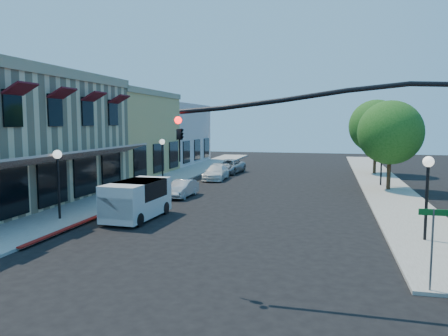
% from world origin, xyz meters
% --- Properties ---
extents(ground, '(120.00, 120.00, 0.00)m').
position_xyz_m(ground, '(0.00, 0.00, 0.00)').
color(ground, black).
rests_on(ground, ground).
extents(sidewalk_left, '(3.50, 50.00, 0.12)m').
position_xyz_m(sidewalk_left, '(-8.75, 27.00, 0.06)').
color(sidewalk_left, gray).
rests_on(sidewalk_left, ground).
extents(sidewalk_right, '(3.50, 50.00, 0.12)m').
position_xyz_m(sidewalk_right, '(8.75, 27.00, 0.06)').
color(sidewalk_right, gray).
rests_on(sidewalk_right, ground).
extents(curb_red_strip, '(0.25, 10.00, 0.06)m').
position_xyz_m(curb_red_strip, '(-6.90, 8.00, 0.00)').
color(curb_red_strip, maroon).
rests_on(curb_red_strip, ground).
extents(yellow_stucco_building, '(10.00, 12.00, 7.60)m').
position_xyz_m(yellow_stucco_building, '(-15.50, 26.00, 3.80)').
color(yellow_stucco_building, tan).
rests_on(yellow_stucco_building, ground).
extents(pink_stucco_building, '(10.00, 12.00, 7.00)m').
position_xyz_m(pink_stucco_building, '(-15.50, 38.00, 3.50)').
color(pink_stucco_building, beige).
rests_on(pink_stucco_building, ground).
extents(street_tree_a, '(4.56, 4.56, 6.48)m').
position_xyz_m(street_tree_a, '(8.80, 22.00, 4.19)').
color(street_tree_a, '#322214').
rests_on(street_tree_a, ground).
extents(street_tree_b, '(4.94, 4.94, 7.02)m').
position_xyz_m(street_tree_b, '(8.80, 32.00, 4.54)').
color(street_tree_b, '#322214').
rests_on(street_tree_b, ground).
extents(signal_mast_arm, '(8.01, 0.39, 6.00)m').
position_xyz_m(signal_mast_arm, '(5.86, 1.50, 4.09)').
color(signal_mast_arm, black).
rests_on(signal_mast_arm, ground).
extents(street_name_sign, '(0.80, 0.06, 2.50)m').
position_xyz_m(street_name_sign, '(7.50, 2.20, 1.70)').
color(street_name_sign, '#595B5E').
rests_on(street_name_sign, ground).
extents(lamppost_left_near, '(0.44, 0.44, 3.57)m').
position_xyz_m(lamppost_left_near, '(-8.50, 8.00, 2.74)').
color(lamppost_left_near, black).
rests_on(lamppost_left_near, ground).
extents(lamppost_left_far, '(0.44, 0.44, 3.57)m').
position_xyz_m(lamppost_left_far, '(-8.50, 22.00, 2.74)').
color(lamppost_left_far, black).
rests_on(lamppost_left_far, ground).
extents(lamppost_right_near, '(0.44, 0.44, 3.57)m').
position_xyz_m(lamppost_right_near, '(8.50, 8.00, 2.74)').
color(lamppost_right_near, black).
rests_on(lamppost_right_near, ground).
extents(lamppost_right_far, '(0.44, 0.44, 3.57)m').
position_xyz_m(lamppost_right_far, '(8.50, 24.00, 2.74)').
color(lamppost_right_far, black).
rests_on(lamppost_right_far, ground).
extents(white_van, '(2.13, 4.49, 1.95)m').
position_xyz_m(white_van, '(-4.89, 9.26, 1.13)').
color(white_van, silver).
rests_on(white_van, ground).
extents(parked_car_a, '(1.97, 3.84, 1.25)m').
position_xyz_m(parked_car_a, '(-5.87, 12.00, 0.63)').
color(parked_car_a, black).
rests_on(parked_car_a, ground).
extents(parked_car_b, '(1.37, 3.47, 1.12)m').
position_xyz_m(parked_car_b, '(-4.80, 16.07, 0.56)').
color(parked_car_b, '#B1B4B7').
rests_on(parked_car_b, ground).
extents(parked_car_c, '(1.86, 4.32, 1.24)m').
position_xyz_m(parked_car_c, '(-4.80, 25.00, 0.62)').
color(parked_car_c, white).
rests_on(parked_car_c, ground).
extents(parked_car_d, '(2.79, 5.07, 1.35)m').
position_xyz_m(parked_car_d, '(-4.80, 29.73, 0.67)').
color(parked_car_d, '#98999C').
rests_on(parked_car_d, ground).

